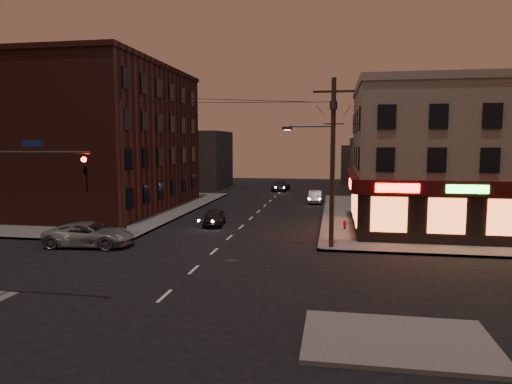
% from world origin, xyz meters
% --- Properties ---
extents(ground, '(120.00, 120.00, 0.00)m').
position_xyz_m(ground, '(0.00, 0.00, 0.00)').
color(ground, black).
rests_on(ground, ground).
extents(sidewalk_ne, '(24.00, 28.00, 0.15)m').
position_xyz_m(sidewalk_ne, '(18.00, 19.00, 0.07)').
color(sidewalk_ne, '#514F4C').
rests_on(sidewalk_ne, ground).
extents(sidewalk_nw, '(24.00, 28.00, 0.15)m').
position_xyz_m(sidewalk_nw, '(-18.00, 19.00, 0.07)').
color(sidewalk_nw, '#514F4C').
rests_on(sidewalk_nw, ground).
extents(pizza_building, '(15.85, 12.85, 10.50)m').
position_xyz_m(pizza_building, '(15.93, 13.43, 5.35)').
color(pizza_building, gray).
rests_on(pizza_building, sidewalk_ne).
extents(brick_apartment, '(12.00, 20.00, 13.00)m').
position_xyz_m(brick_apartment, '(-14.50, 19.00, 6.65)').
color(brick_apartment, '#491F17').
rests_on(brick_apartment, sidewalk_nw).
extents(bg_building_ne_a, '(10.00, 12.00, 7.00)m').
position_xyz_m(bg_building_ne_a, '(14.00, 38.00, 3.50)').
color(bg_building_ne_a, '#3F3D3A').
rests_on(bg_building_ne_a, ground).
extents(bg_building_nw, '(9.00, 10.00, 8.00)m').
position_xyz_m(bg_building_nw, '(-13.00, 42.00, 4.00)').
color(bg_building_nw, '#3F3D3A').
rests_on(bg_building_nw, ground).
extents(bg_building_ne_b, '(8.00, 8.00, 6.00)m').
position_xyz_m(bg_building_ne_b, '(12.00, 52.00, 3.00)').
color(bg_building_ne_b, '#3F3D3A').
rests_on(bg_building_ne_b, ground).
extents(utility_pole_main, '(4.20, 0.44, 10.00)m').
position_xyz_m(utility_pole_main, '(6.68, 5.80, 5.76)').
color(utility_pole_main, '#382619').
rests_on(utility_pole_main, sidewalk_ne).
extents(utility_pole_far, '(0.26, 0.26, 9.00)m').
position_xyz_m(utility_pole_far, '(6.80, 32.00, 4.65)').
color(utility_pole_far, '#382619').
rests_on(utility_pole_far, sidewalk_ne).
extents(utility_pole_west, '(0.24, 0.24, 9.00)m').
position_xyz_m(utility_pole_west, '(-6.80, 6.50, 4.65)').
color(utility_pole_west, '#382619').
rests_on(utility_pole_west, sidewalk_nw).
extents(traffic_signal, '(4.49, 0.32, 6.47)m').
position_xyz_m(traffic_signal, '(-5.57, -5.60, 4.16)').
color(traffic_signal, '#333538').
rests_on(traffic_signal, ground).
extents(suv_cross, '(5.51, 2.82, 1.49)m').
position_xyz_m(suv_cross, '(-7.91, 4.00, 0.75)').
color(suv_cross, gray).
rests_on(suv_cross, ground).
extents(sedan_near, '(1.87, 3.83, 1.26)m').
position_xyz_m(sedan_near, '(-2.20, 12.29, 0.63)').
color(sedan_near, black).
rests_on(sedan_near, ground).
extents(sedan_mid, '(1.41, 3.97, 1.31)m').
position_xyz_m(sedan_mid, '(4.96, 27.15, 0.65)').
color(sedan_mid, gray).
rests_on(sedan_mid, ground).
extents(sedan_far, '(2.21, 4.88, 1.38)m').
position_xyz_m(sedan_far, '(-0.12, 38.94, 0.69)').
color(sedan_far, '#191E32').
rests_on(sedan_far, ground).
extents(fire_hydrant, '(0.30, 0.30, 0.67)m').
position_xyz_m(fire_hydrant, '(7.73, 11.70, 0.51)').
color(fire_hydrant, maroon).
rests_on(fire_hydrant, sidewalk_ne).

